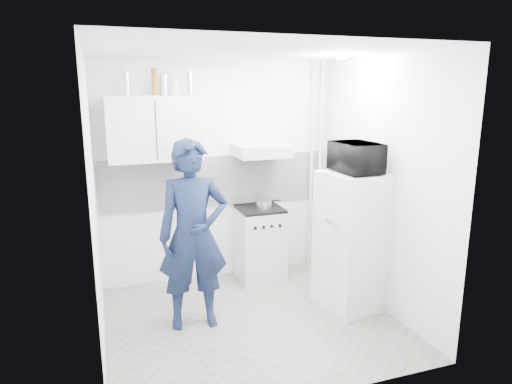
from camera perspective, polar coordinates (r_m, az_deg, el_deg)
name	(u,v)px	position (r m, az deg, el deg)	size (l,w,h in m)	color
floor	(252,321)	(4.75, -0.50, -15.79)	(2.80, 2.80, 0.00)	gray
ceiling	(251,50)	(4.18, -0.58, 17.29)	(2.80, 2.80, 0.00)	white
wall_back	(219,172)	(5.46, -4.69, 2.50)	(2.80, 2.80, 0.00)	white
wall_left	(94,207)	(4.07, -19.57, -1.77)	(2.60, 2.60, 0.00)	white
wall_right	(380,185)	(4.90, 15.21, 0.89)	(2.60, 2.60, 0.00)	white
person	(193,235)	(4.38, -7.85, -5.37)	(0.67, 0.44, 1.83)	#121C37
stove	(260,244)	(5.57, 0.47, -6.53)	(0.54, 0.54, 0.86)	beige
fridge	(352,241)	(4.88, 11.95, -5.99)	(0.60, 0.60, 1.45)	silver
stove_top	(260,209)	(5.44, 0.47, -2.10)	(0.51, 0.51, 0.03)	black
saucepan	(264,204)	(5.38, 0.98, -1.52)	(0.18, 0.18, 0.10)	silver
microwave	(356,158)	(4.67, 12.44, 4.23)	(0.37, 0.55, 0.30)	black
bottle_b	(126,84)	(5.04, -15.89, 12.89)	(0.06, 0.06, 0.24)	silver
bottle_d	(155,82)	(5.07, -12.56, 13.28)	(0.06, 0.06, 0.28)	brown
canister_a	(164,85)	(5.08, -11.45, 12.97)	(0.09, 0.09, 0.22)	silver
canister_b	(175,87)	(5.09, -10.10, 12.79)	(0.09, 0.09, 0.18)	#B2B7BC
bottle_e	(190,83)	(5.12, -8.30, 13.29)	(0.06, 0.06, 0.25)	silver
upper_cabinet	(154,129)	(5.08, -12.61, 7.73)	(1.00, 0.35, 0.70)	silver
range_hood	(261,151)	(5.31, 0.66, 5.20)	(0.60, 0.50, 0.14)	beige
backsplash	(219,181)	(5.46, -4.63, 1.44)	(2.74, 0.03, 0.60)	white
pipe_a	(320,167)	(5.84, 7.99, 3.09)	(0.05, 0.05, 2.60)	beige
pipe_b	(311,168)	(5.78, 6.92, 3.03)	(0.04, 0.04, 2.60)	beige
ceiling_spot_fixture	(341,58)	(4.77, 10.58, 16.17)	(0.10, 0.10, 0.02)	white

